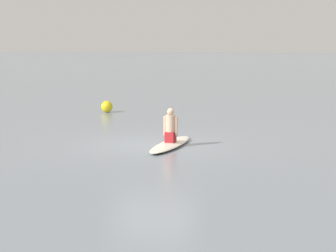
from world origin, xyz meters
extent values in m
plane|color=gray|center=(0.00, 0.00, 0.00)|extent=(400.00, 400.00, 0.00)
ellipsoid|color=silver|center=(-0.14, -0.57, 0.06)|extent=(3.27, 0.83, 0.13)
cube|color=#A51E23|center=(-0.14, -0.57, 0.29)|extent=(0.35, 0.29, 0.31)
cylinder|color=#D6AD8E|center=(-0.14, -0.57, 0.68)|extent=(0.31, 0.31, 0.52)
sphere|color=#D6AD8E|center=(-0.14, -0.57, 1.04)|extent=(0.21, 0.21, 0.21)
cylinder|color=#D6AD8E|center=(-0.14, -0.75, 0.61)|extent=(0.09, 0.09, 0.57)
cylinder|color=#D6AD8E|center=(-0.13, -0.40, 0.61)|extent=(0.09, 0.09, 0.57)
sphere|color=yellow|center=(7.77, 4.47, 0.26)|extent=(0.52, 0.52, 0.52)
camera|label=1|loc=(-16.99, -5.06, 3.00)|focal=63.80mm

